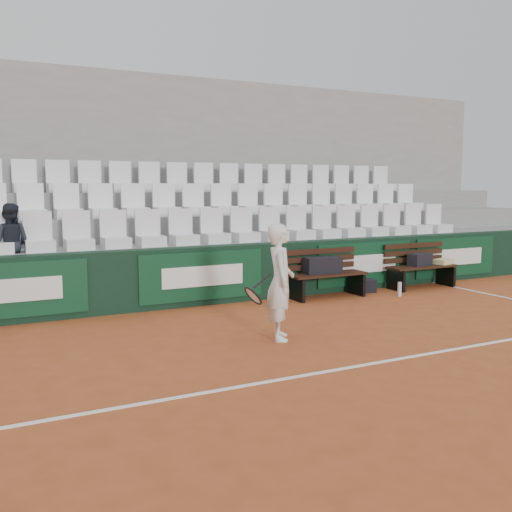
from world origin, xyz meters
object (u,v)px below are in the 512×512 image
at_px(bench_left, 327,285).
at_px(water_bottle_far, 400,289).
at_px(sports_bag_ground, 364,286).
at_px(spectator_c, 9,213).
at_px(tennis_player, 280,282).
at_px(water_bottle_near, 299,295).
at_px(sports_bag_right, 420,259).
at_px(sports_bag_left, 322,265).
at_px(bench_right, 421,277).

distance_m(bench_left, water_bottle_far, 1.36).
relative_size(sports_bag_ground, spectator_c, 0.34).
relative_size(tennis_player, spectator_c, 1.27).
relative_size(sports_bag_ground, tennis_player, 0.27).
height_order(bench_left, water_bottle_near, bench_left).
bearing_deg(sports_bag_right, sports_bag_ground, 175.77).
bearing_deg(spectator_c, water_bottle_far, -170.70).
height_order(water_bottle_near, tennis_player, tennis_player).
bearing_deg(spectator_c, sports_bag_left, -168.15).
xyz_separation_m(bench_right, spectator_c, (-7.47, 1.00, 1.38)).
relative_size(bench_right, spectator_c, 1.23).
bearing_deg(sports_bag_ground, sports_bag_left, -176.04).
bearing_deg(sports_bag_right, bench_left, -179.38).
height_order(water_bottle_far, spectator_c, spectator_c).
distance_m(bench_left, sports_bag_left, 0.38).
height_order(bench_left, sports_bag_ground, bench_left).
bearing_deg(tennis_player, bench_right, 25.27).
height_order(sports_bag_right, tennis_player, tennis_player).
bearing_deg(spectator_c, sports_bag_right, -165.17).
xyz_separation_m(water_bottle_near, tennis_player, (-1.52, -2.03, 0.65)).
bearing_deg(bench_left, water_bottle_far, -21.49).
height_order(sports_bag_right, spectator_c, spectator_c).
bearing_deg(bench_right, sports_bag_right, 123.40).
bearing_deg(spectator_c, sports_bag_ground, -165.83).
relative_size(sports_bag_left, sports_bag_ground, 1.67).
xyz_separation_m(bench_left, sports_bag_ground, (0.93, 0.12, -0.10)).
relative_size(sports_bag_ground, water_bottle_near, 1.78).
relative_size(water_bottle_far, spectator_c, 0.22).
distance_m(bench_right, tennis_player, 4.89).
bearing_deg(water_bottle_near, sports_bag_ground, 6.58).
bearing_deg(sports_bag_right, water_bottle_near, -178.31).
distance_m(water_bottle_near, spectator_c, 4.94).
bearing_deg(bench_right, spectator_c, 172.34).
height_order(sports_bag_ground, water_bottle_near, sports_bag_ground).
height_order(sports_bag_left, sports_bag_ground, sports_bag_left).
bearing_deg(sports_bag_ground, sports_bag_right, -4.23).
bearing_deg(sports_bag_right, bench_right, -56.60).
distance_m(bench_right, spectator_c, 7.66).
xyz_separation_m(bench_left, bench_right, (2.24, -0.01, 0.00)).
relative_size(bench_left, water_bottle_near, 6.46).
bearing_deg(sports_bag_left, water_bottle_near, -168.72).
bearing_deg(tennis_player, water_bottle_far, 24.90).
relative_size(bench_left, water_bottle_far, 5.64).
distance_m(sports_bag_right, sports_bag_ground, 1.37).
bearing_deg(sports_bag_ground, water_bottle_near, -173.42).
relative_size(water_bottle_far, tennis_player, 0.17).
bearing_deg(water_bottle_near, sports_bag_left, 11.28).
bearing_deg(water_bottle_far, bench_left, 158.51).
relative_size(bench_left, sports_bag_ground, 3.63).
bearing_deg(bench_right, sports_bag_ground, 174.37).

